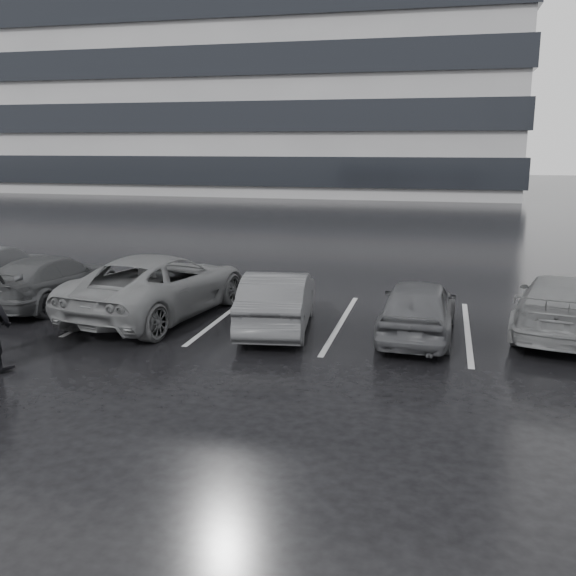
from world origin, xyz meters
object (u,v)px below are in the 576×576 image
(car_main, at_px, (418,308))
(car_west_b, at_px, (159,285))
(car_west_a, at_px, (278,300))
(car_west_c, at_px, (52,280))
(car_east, at_px, (561,305))

(car_main, relative_size, car_west_b, 0.70)
(car_main, height_order, car_west_a, car_west_a)
(car_main, height_order, car_west_c, car_main)
(car_west_a, height_order, car_east, car_west_a)
(car_main, relative_size, car_west_a, 0.95)
(car_west_c, xyz_separation_m, car_east, (12.14, 0.21, 0.01))
(car_west_b, distance_m, car_east, 9.04)
(car_main, xyz_separation_m, car_east, (2.96, 0.95, 0.00))
(car_west_b, xyz_separation_m, car_east, (9.02, 0.56, -0.10))
(car_west_c, bearing_deg, car_west_b, 177.84)
(car_west_b, xyz_separation_m, car_west_c, (-3.12, 0.35, -0.12))
(car_west_b, relative_size, car_west_c, 1.24)
(car_west_a, relative_size, car_west_c, 0.91)
(car_west_a, distance_m, car_east, 6.07)
(car_west_b, relative_size, car_east, 1.21)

